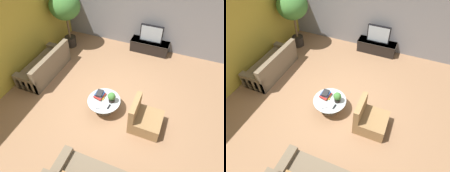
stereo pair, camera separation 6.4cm
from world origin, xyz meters
The scene contains 13 objects.
ground_plane centered at (0.00, 0.00, 0.00)m, with size 24.00×24.00×0.00m, color #8C6647.
back_wall_stone centered at (0.00, 3.26, 1.50)m, with size 7.40×0.12×3.00m, color slate.
side_wall_left centered at (-3.26, 0.20, 1.50)m, with size 0.12×7.40×3.00m, color gold.
media_console centered at (0.37, 2.94, 0.24)m, with size 1.44×0.50×0.46m.
television centered at (0.37, 2.94, 0.77)m, with size 0.83×0.13×0.65m.
coffee_table centered at (-0.11, -0.32, 0.28)m, with size 0.92×0.92×0.41m.
couch_by_wall centered at (-2.57, 0.42, 0.28)m, with size 0.84×1.97×0.84m.
armchair_wicker centered at (1.08, -0.44, 0.27)m, with size 0.80×0.76×0.86m.
potted_palm_tall centered at (-2.64, 2.19, 1.53)m, with size 1.09×1.09×2.10m.
potted_plant_tabletop centered at (0.10, -0.28, 0.57)m, with size 0.22×0.22×0.31m.
book_stack centered at (-0.27, -0.23, 0.48)m, with size 0.30×0.34×0.15m.
remote_black centered at (0.10, -0.49, 0.42)m, with size 0.04×0.16×0.02m, color black.
remote_silver centered at (-0.13, -0.62, 0.42)m, with size 0.04×0.16×0.02m, color gray.
Camera 1 is at (1.42, -3.56, 4.58)m, focal length 32.00 mm.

